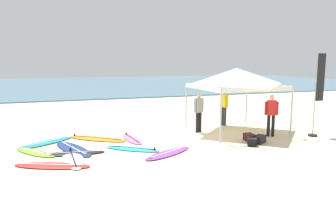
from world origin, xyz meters
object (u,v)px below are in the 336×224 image
surfboard_purple (168,153)px  gear_bag_by_pole (252,141)px  surfboard_red (53,165)px  banner_flag (317,98)px  surfboard_black (72,153)px  canopy_tent (236,77)px  surfboard_white (73,159)px  surfboard_cyan (133,149)px  surfboard_lime (35,152)px  surfboard_orange (97,138)px  gear_bag_near_tent (259,139)px  surfboard_pink (132,139)px  surfboard_navy (73,149)px  person_yellow (224,105)px  surfboard_teal (45,143)px  gear_bag_on_sand (250,138)px  person_grey (199,110)px  person_red (271,112)px

surfboard_purple → gear_bag_by_pole: 3.30m
surfboard_red → banner_flag: size_ratio=0.68×
surfboard_black → canopy_tent: bearing=10.6°
surfboard_white → gear_bag_by_pole: 6.31m
surfboard_cyan → surfboard_lime: 3.23m
surfboard_orange → gear_bag_near_tent: bearing=-25.6°
surfboard_pink → surfboard_navy: 2.40m
canopy_tent → person_yellow: bearing=79.8°
person_yellow → gear_bag_by_pole: person_yellow is taller
canopy_tent → gear_bag_by_pole: (-0.69, -2.31, -2.25)m
surfboard_white → gear_bag_near_tent: size_ratio=3.84×
banner_flag → surfboard_purple: bearing=-176.1°
surfboard_red → surfboard_white: bearing=38.9°
surfboard_navy → surfboard_teal: bearing=125.2°
surfboard_white → gear_bag_on_sand: 6.58m
canopy_tent → person_grey: (-1.56, 0.39, -1.40)m
surfboard_orange → person_grey: bearing=-2.5°
surfboard_lime → person_red: bearing=-3.7°
surfboard_lime → person_yellow: 8.70m
surfboard_white → person_yellow: bearing=25.2°
canopy_tent → surfboard_pink: (-4.60, 0.02, -2.35)m
surfboard_cyan → person_yellow: person_yellow is taller
surfboard_purple → gear_bag_by_pole: gear_bag_by_pole is taller
surfboard_white → person_red: person_red is taller
surfboard_purple → banner_flag: bearing=3.9°
canopy_tent → surfboard_cyan: canopy_tent is taller
person_yellow → person_red: (0.60, -2.77, 0.00)m
surfboard_orange → banner_flag: 8.98m
surfboard_teal → banner_flag: banner_flag is taller
surfboard_cyan → gear_bag_near_tent: size_ratio=3.16×
surfboard_cyan → person_yellow: (5.20, 2.87, 0.95)m
canopy_tent → surfboard_navy: canopy_tent is taller
banner_flag → surfboard_lime: bearing=173.8°
surfboard_teal → gear_bag_by_pole: 7.65m
surfboard_pink → gear_bag_on_sand: gear_bag_on_sand is taller
gear_bag_near_tent → person_grey: bearing=117.6°
canopy_tent → gear_bag_on_sand: size_ratio=5.60×
surfboard_teal → gear_bag_on_sand: size_ratio=3.78×
canopy_tent → surfboard_pink: bearing=179.7°
surfboard_cyan → surfboard_red: (-2.67, -1.04, -0.00)m
surfboard_black → surfboard_lime: 1.26m
surfboard_red → gear_bag_by_pole: 6.92m
banner_flag → canopy_tent: bearing=143.5°
surfboard_pink → person_yellow: person_yellow is taller
surfboard_red → banner_flag: 10.34m
surfboard_purple → person_red: bearing=12.1°
surfboard_white → person_red: 7.93m
surfboard_teal → surfboard_purple: 4.81m
surfboard_teal → person_red: person_red is taller
surfboard_lime → surfboard_purple: same height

